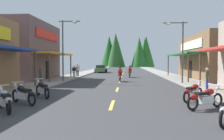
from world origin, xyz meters
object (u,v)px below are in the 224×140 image
at_px(pedestrian_strolling, 41,73).
at_px(parked_car_curbside, 101,69).
at_px(pedestrian_browsing, 74,71).
at_px(streetlamp_left, 66,42).
at_px(streetlamp_right, 179,43).
at_px(motorcycle_parked_left_2, 24,94).
at_px(pedestrian_by_shop, 78,69).
at_px(pedestrian_waiting, 207,77).
at_px(rider_cruising_lead, 120,75).
at_px(motorcycle_parked_right_3, 193,92).
at_px(motorcycle_parked_left_3, 42,89).
at_px(motorcycle_parked_left_1, 5,99).
at_px(rider_cruising_trailing, 130,72).
at_px(motorcycle_parked_right_2, 205,98).

relative_size(pedestrian_strolling, parked_car_curbside, 0.38).
relative_size(pedestrian_browsing, parked_car_curbside, 0.36).
bearing_deg(parked_car_curbside, streetlamp_left, 175.47).
relative_size(streetlamp_right, motorcycle_parked_left_2, 3.10).
bearing_deg(pedestrian_by_shop, pedestrian_waiting, 13.07).
distance_m(streetlamp_left, pedestrian_browsing, 6.63).
bearing_deg(rider_cruising_lead, motorcycle_parked_left_2, 157.58).
bearing_deg(pedestrian_browsing, motorcycle_parked_right_3, -165.58).
distance_m(streetlamp_right, motorcycle_parked_right_3, 9.30).
height_order(streetlamp_left, motorcycle_parked_left_2, streetlamp_left).
bearing_deg(streetlamp_left, motorcycle_parked_left_3, -82.48).
height_order(streetlamp_right, motorcycle_parked_left_2, streetlamp_right).
bearing_deg(pedestrian_browsing, rider_cruising_lead, -148.39).
height_order(rider_cruising_lead, pedestrian_by_shop, pedestrian_by_shop).
bearing_deg(motorcycle_parked_left_1, streetlamp_left, -35.65).
bearing_deg(rider_cruising_lead, rider_cruising_trailing, -13.37).
relative_size(pedestrian_by_shop, pedestrian_waiting, 1.12).
bearing_deg(rider_cruising_lead, motorcycle_parked_right_2, -165.64).
bearing_deg(motorcycle_parked_left_2, pedestrian_by_shop, -49.81).
bearing_deg(motorcycle_parked_left_3, motorcycle_parked_right_3, -134.69).
xyz_separation_m(motorcycle_parked_right_3, motorcycle_parked_left_1, (-8.38, -2.92, 0.00)).
bearing_deg(rider_cruising_trailing, pedestrian_browsing, 100.16).
distance_m(motorcycle_parked_left_3, pedestrian_by_shop, 16.82).
bearing_deg(pedestrian_strolling, streetlamp_left, -35.63).
distance_m(rider_cruising_lead, pedestrian_waiting, 9.09).
bearing_deg(streetlamp_left, motorcycle_parked_right_2, -52.00).
relative_size(rider_cruising_lead, parked_car_curbside, 0.50).
xyz_separation_m(motorcycle_parked_left_3, pedestrian_waiting, (10.43, 3.65, 0.44)).
bearing_deg(motorcycle_parked_left_3, motorcycle_parked_left_2, 135.92).
relative_size(streetlamp_left, rider_cruising_trailing, 2.86).
bearing_deg(streetlamp_left, pedestrian_browsing, 96.06).
xyz_separation_m(rider_cruising_trailing, parked_car_curbside, (-5.16, 12.13, 0.03)).
bearing_deg(streetlamp_right, parked_car_curbside, 114.77).
xyz_separation_m(motorcycle_parked_right_3, rider_cruising_lead, (-4.10, 10.83, 0.17)).
bearing_deg(parked_car_curbside, pedestrian_browsing, 171.12).
xyz_separation_m(motorcycle_parked_right_2, motorcycle_parked_right_3, (0.06, 1.91, 0.00)).
relative_size(streetlamp_right, pedestrian_strolling, 3.40).
bearing_deg(motorcycle_parked_right_2, pedestrian_waiting, 39.21).
relative_size(motorcycle_parked_right_2, motorcycle_parked_right_3, 1.12).
distance_m(motorcycle_parked_left_2, pedestrian_waiting, 12.00).
distance_m(motorcycle_parked_right_2, pedestrian_browsing, 20.46).
height_order(motorcycle_parked_right_2, pedestrian_strolling, pedestrian_strolling).
height_order(motorcycle_parked_left_2, pedestrian_waiting, pedestrian_waiting).
height_order(motorcycle_parked_right_2, parked_car_curbside, parked_car_curbside).
bearing_deg(motorcycle_parked_left_2, pedestrian_browsing, -49.05).
relative_size(streetlamp_left, pedestrian_strolling, 3.72).
height_order(motorcycle_parked_left_3, pedestrian_waiting, pedestrian_waiting).
bearing_deg(motorcycle_parked_left_1, streetlamp_right, -80.10).
distance_m(motorcycle_parked_left_3, pedestrian_waiting, 11.06).
distance_m(streetlamp_right, motorcycle_parked_left_3, 12.77).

